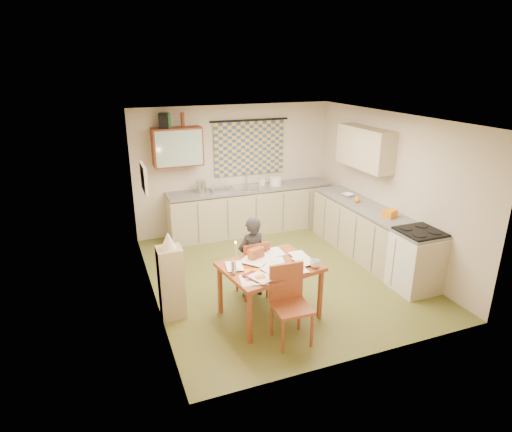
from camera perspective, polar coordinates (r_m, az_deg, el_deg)
name	(u,v)px	position (r m, az deg, el deg)	size (l,w,h in m)	color
floor	(280,275)	(7.04, 3.18, -7.82)	(4.00, 4.50, 0.02)	brown
ceiling	(283,117)	(6.28, 3.62, 13.01)	(4.00, 4.50, 0.02)	white
wall_back	(235,169)	(8.58, -2.85, 6.30)	(4.00, 0.02, 2.50)	beige
wall_front	(368,261)	(4.73, 14.76, -5.88)	(4.00, 0.02, 2.50)	beige
wall_left	(147,217)	(6.04, -14.27, -0.15)	(0.02, 4.50, 2.50)	beige
wall_right	(390,188)	(7.57, 17.41, 3.57)	(0.02, 4.50, 2.50)	beige
window_blind	(249,148)	(8.56, -0.88, 9.02)	(1.45, 0.03, 1.05)	navy
curtain_rod	(250,120)	(8.45, -0.86, 12.66)	(0.04, 0.04, 1.60)	black
wall_cabinet	(177,147)	(8.02, -10.43, 9.06)	(0.90, 0.34, 0.70)	#5D2514
wall_cabinet_glass	(179,148)	(7.85, -10.19, 8.85)	(0.84, 0.02, 0.64)	#99B2A5
upper_cabinet_right	(365,148)	(7.76, 14.32, 8.81)	(0.34, 1.30, 0.70)	tan
framed_print	(144,178)	(6.30, -14.73, 4.91)	(0.04, 0.50, 0.40)	beige
print_canvas	(146,178)	(6.30, -14.51, 4.94)	(0.01, 0.42, 0.32)	beige
counter_back	(251,210)	(8.59, -0.69, 0.79)	(3.30, 0.62, 0.92)	tan
counter_right	(370,234)	(7.65, 14.93, -2.35)	(0.62, 2.95, 0.92)	tan
stove	(416,260)	(6.82, 20.59, -5.55)	(0.61, 0.61, 0.95)	white
sink	(247,190)	(8.44, -1.26, 3.48)	(0.55, 0.45, 0.10)	silver
tap	(247,179)	(8.58, -1.22, 5.00)	(0.03, 0.03, 0.28)	silver
dish_rack	(220,189)	(8.26, -4.81, 3.56)	(0.35, 0.30, 0.06)	silver
kettle	(201,187)	(8.14, -7.33, 3.89)	(0.18, 0.18, 0.24)	silver
mixing_bowl	(276,181)	(8.63, 2.63, 4.65)	(0.24, 0.24, 0.16)	white
soap_bottle	(262,181)	(8.57, 0.83, 4.63)	(0.10, 0.11, 0.18)	white
bowl	(348,195)	(8.08, 12.13, 2.77)	(0.24, 0.24, 0.05)	white
orange_bag	(390,214)	(7.13, 17.42, 0.31)	(0.22, 0.16, 0.12)	orange
fruit_orange	(357,200)	(7.75, 13.34, 2.14)	(0.10, 0.10, 0.10)	orange
speaker	(164,121)	(7.91, -12.19, 12.33)	(0.16, 0.20, 0.26)	black
bottle_green	(169,120)	(7.92, -11.58, 12.38)	(0.07, 0.07, 0.26)	#195926
bottle_brown	(183,120)	(7.97, -9.76, 12.53)	(0.07, 0.07, 0.26)	#5D2514
dining_table	(270,290)	(5.80, 1.83, -9.83)	(1.35, 1.11, 0.75)	brown
chair_far	(252,278)	(6.33, -0.49, -8.25)	(0.42, 0.42, 0.88)	brown
chair_near	(291,319)	(5.38, 4.67, -13.51)	(0.45, 0.45, 0.96)	brown
person	(252,258)	(6.15, -0.56, -5.60)	(0.50, 0.39, 1.22)	black
shelf_stand	(171,283)	(5.84, -11.23, -8.71)	(0.32, 0.30, 1.00)	tan
lampshade	(168,240)	(5.58, -11.64, -3.19)	(0.20, 0.20, 0.22)	beige
letter_rack	(256,254)	(5.75, 0.01, -5.06)	(0.22, 0.10, 0.16)	brown
mug	(315,264)	(5.60, 7.83, -6.31)	(0.15, 0.15, 0.10)	white
magazine	(249,280)	(5.24, -0.89, -8.49)	(0.30, 0.33, 0.03)	maroon
book	(245,275)	(5.36, -1.48, -7.86)	(0.26, 0.31, 0.02)	orange
orange_box	(260,278)	(5.26, 0.57, -8.27)	(0.12, 0.08, 0.04)	orange
eyeglasses	(293,270)	(5.49, 4.99, -7.24)	(0.13, 0.04, 0.02)	black
candle_holder	(234,267)	(5.37, -2.99, -6.86)	(0.06, 0.06, 0.18)	silver
candle	(236,251)	(5.32, -2.72, -4.73)	(0.02, 0.02, 0.22)	white
candle_flame	(235,242)	(5.28, -2.76, -3.51)	(0.02, 0.02, 0.02)	#FFCC66
papers	(271,265)	(5.60, 1.97, -6.52)	(1.16, 1.00, 0.03)	white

